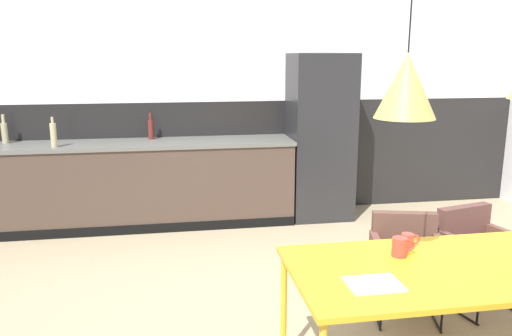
# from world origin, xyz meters

# --- Properties ---
(back_wall_splashback_dark) EXTENTS (6.91, 0.12, 1.31)m
(back_wall_splashback_dark) POSITION_xyz_m (0.00, 2.92, 0.65)
(back_wall_splashback_dark) COLOR black
(back_wall_splashback_dark) RESTS_ON ground
(back_wall_panel_upper) EXTENTS (6.91, 0.12, 1.31)m
(back_wall_panel_upper) POSITION_xyz_m (0.00, 2.92, 1.96)
(back_wall_panel_upper) COLOR white
(back_wall_panel_upper) RESTS_ON back_wall_splashback_dark
(kitchen_counter) EXTENTS (3.77, 0.63, 0.92)m
(kitchen_counter) POSITION_xyz_m (-1.44, 2.56, 0.46)
(kitchen_counter) COLOR #48372F
(kitchen_counter) RESTS_ON ground
(refrigerator_column) EXTENTS (0.68, 0.60, 1.84)m
(refrigerator_column) POSITION_xyz_m (0.79, 2.56, 0.92)
(refrigerator_column) COLOR #232326
(refrigerator_column) RESTS_ON ground
(dining_table) EXTENTS (1.84, 0.86, 0.72)m
(dining_table) POSITION_xyz_m (0.65, -0.53, 0.68)
(dining_table) COLOR gold
(dining_table) RESTS_ON ground
(armchair_corner_seat) EXTENTS (0.58, 0.57, 0.71)m
(armchair_corner_seat) POSITION_xyz_m (0.75, 0.27, 0.48)
(armchair_corner_seat) COLOR brown
(armchair_corner_seat) RESTS_ON ground
(armchair_head_of_table) EXTENTS (0.57, 0.56, 0.72)m
(armchair_head_of_table) POSITION_xyz_m (1.31, 0.32, 0.47)
(armchair_head_of_table) COLOR brown
(armchair_head_of_table) RESTS_ON ground
(open_book) EXTENTS (0.26, 0.20, 0.02)m
(open_book) POSITION_xyz_m (0.10, -0.69, 0.73)
(open_book) COLOR white
(open_book) RESTS_ON dining_table
(mug_white_ceramic) EXTENTS (0.13, 0.08, 0.11)m
(mug_white_ceramic) POSITION_xyz_m (0.38, -0.37, 0.78)
(mug_white_ceramic) COLOR #B23D33
(mug_white_ceramic) RESTS_ON dining_table
(mug_tall_blue) EXTENTS (0.11, 0.07, 0.08)m
(mug_tall_blue) POSITION_xyz_m (0.49, -0.25, 0.76)
(mug_tall_blue) COLOR #B23D33
(mug_tall_blue) RESTS_ON dining_table
(bottle_vinegar_dark) EXTENTS (0.06, 0.06, 0.29)m
(bottle_vinegar_dark) POSITION_xyz_m (-1.08, 2.73, 1.04)
(bottle_vinegar_dark) COLOR maroon
(bottle_vinegar_dark) RESTS_ON kitchen_counter
(bottle_oil_tall) EXTENTS (0.06, 0.06, 0.30)m
(bottle_oil_tall) POSITION_xyz_m (-2.57, 2.72, 1.04)
(bottle_oil_tall) COLOR tan
(bottle_oil_tall) RESTS_ON kitchen_counter
(bottle_wine_green) EXTENTS (0.06, 0.06, 0.30)m
(bottle_wine_green) POSITION_xyz_m (-2.01, 2.39, 1.05)
(bottle_wine_green) COLOR tan
(bottle_wine_green) RESTS_ON kitchen_counter
(pendant_lamp_over_table_near) EXTENTS (0.30, 0.30, 1.05)m
(pendant_lamp_over_table_near) POSITION_xyz_m (0.28, -0.52, 1.67)
(pendant_lamp_over_table_near) COLOR black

